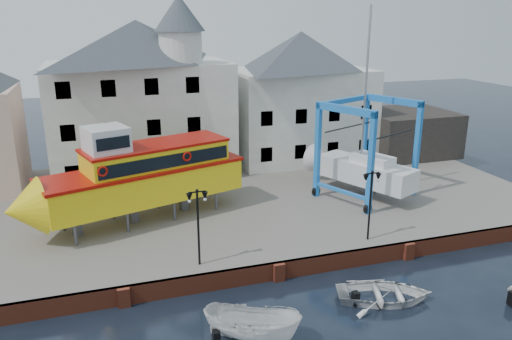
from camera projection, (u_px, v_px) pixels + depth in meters
name	position (u px, v px, depth m)	size (l,w,h in m)	color
ground	(278.00, 280.00, 26.65)	(140.00, 140.00, 0.00)	black
hardstanding	(226.00, 201.00, 36.49)	(44.00, 22.00, 1.00)	slate
quay_wall	(278.00, 271.00, 26.59)	(44.00, 0.47, 1.00)	maroon
building_white_main	(142.00, 96.00, 39.73)	(14.00, 8.30, 14.00)	beige
building_white_right	(300.00, 96.00, 44.58)	(12.00, 8.00, 11.20)	beige
shed_dark	(406.00, 132.00, 46.77)	(8.00, 7.00, 4.00)	black
lamp_post_left	(198.00, 208.00, 25.32)	(1.12, 0.32, 4.20)	black
lamp_post_right	(371.00, 188.00, 28.25)	(1.12, 0.32, 4.20)	black
tour_boat	(132.00, 177.00, 30.78)	(14.86, 7.65, 6.31)	#59595E
travel_lift	(357.00, 164.00, 36.24)	(7.58, 8.90, 13.22)	blue
motorboat_a	(252.00, 339.00, 21.81)	(1.64, 4.37, 1.69)	silver
motorboat_b	(384.00, 300.00, 24.78)	(3.33, 4.67, 0.97)	silver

